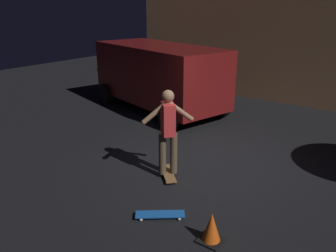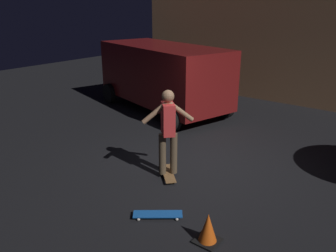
{
  "view_description": "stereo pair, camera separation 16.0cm",
  "coord_description": "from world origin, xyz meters",
  "px_view_note": "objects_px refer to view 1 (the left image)",
  "views": [
    {
      "loc": [
        3.32,
        -5.55,
        3.2
      ],
      "look_at": [
        -0.23,
        -0.68,
        1.05
      ],
      "focal_mm": 36.63,
      "sensor_mm": 36.0,
      "label": 1
    },
    {
      "loc": [
        3.45,
        -5.45,
        3.2
      ],
      "look_at": [
        -0.23,
        -0.68,
        1.05
      ],
      "focal_mm": 36.63,
      "sensor_mm": 36.0,
      "label": 2
    }
  ],
  "objects_px": {
    "skateboard_ridden": "(168,174)",
    "skater": "(168,127)",
    "skateboard_spare": "(160,215)",
    "traffic_cone": "(211,229)",
    "parked_van": "(159,74)"
  },
  "relations": [
    {
      "from": "skater",
      "to": "traffic_cone",
      "type": "height_order",
      "value": "skater"
    },
    {
      "from": "traffic_cone",
      "to": "skateboard_spare",
      "type": "bearing_deg",
      "value": 178.32
    },
    {
      "from": "skateboard_spare",
      "to": "skater",
      "type": "distance_m",
      "value": 1.71
    },
    {
      "from": "skateboard_spare",
      "to": "skater",
      "type": "height_order",
      "value": "skater"
    },
    {
      "from": "parked_van",
      "to": "skateboard_ridden",
      "type": "relative_size",
      "value": 7.01
    },
    {
      "from": "skateboard_spare",
      "to": "traffic_cone",
      "type": "relative_size",
      "value": 1.6
    },
    {
      "from": "skater",
      "to": "parked_van",
      "type": "bearing_deg",
      "value": 129.75
    },
    {
      "from": "parked_van",
      "to": "skater",
      "type": "xyz_separation_m",
      "value": [
        2.91,
        -3.5,
        -0.12
      ]
    },
    {
      "from": "skateboard_ridden",
      "to": "skater",
      "type": "xyz_separation_m",
      "value": [
        -0.0,
        0.0,
        0.98
      ]
    },
    {
      "from": "skateboard_ridden",
      "to": "skater",
      "type": "bearing_deg",
      "value": 104.04
    },
    {
      "from": "parked_van",
      "to": "skateboard_ridden",
      "type": "distance_m",
      "value": 4.69
    },
    {
      "from": "skateboard_ridden",
      "to": "traffic_cone",
      "type": "xyz_separation_m",
      "value": [
        1.66,
        -1.23,
        0.16
      ]
    },
    {
      "from": "traffic_cone",
      "to": "skateboard_ridden",
      "type": "bearing_deg",
      "value": 143.45
    },
    {
      "from": "skateboard_ridden",
      "to": "traffic_cone",
      "type": "bearing_deg",
      "value": -36.55
    },
    {
      "from": "parked_van",
      "to": "traffic_cone",
      "type": "distance_m",
      "value": 6.65
    }
  ]
}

